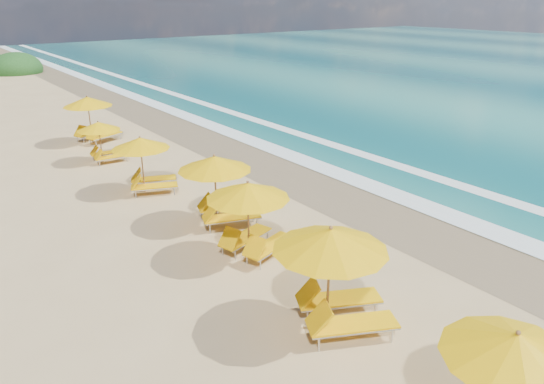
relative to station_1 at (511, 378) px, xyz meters
name	(u,v)px	position (x,y,z in m)	size (l,w,h in m)	color
ground	(272,224)	(2.12, 9.54, -1.34)	(160.00, 160.00, 0.00)	tan
wet_sand	(354,198)	(6.12, 9.54, -1.33)	(4.00, 160.00, 0.01)	#7B6849
surf_foam	(400,183)	(8.82, 9.54, -1.31)	(4.00, 160.00, 0.01)	white
station_1	(511,378)	(0.00, 0.00, 0.00)	(2.86, 2.73, 2.39)	olive
station_2	(338,272)	(-0.11, 4.08, 0.15)	(3.51, 3.50, 2.66)	olive
station_3	(252,213)	(0.35, 8.13, 0.04)	(3.09, 3.00, 2.46)	olive
station_4	(221,185)	(0.84, 10.69, 0.06)	(3.20, 3.14, 2.49)	olive
station_5	(147,161)	(0.06, 15.03, -0.05)	(2.99, 2.96, 2.30)	olive
station_6	(103,139)	(0.04, 19.92, -0.22)	(2.26, 2.11, 1.99)	olive
station_7	(92,116)	(0.79, 23.64, 0.08)	(3.27, 3.22, 2.54)	olive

